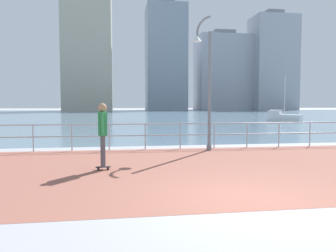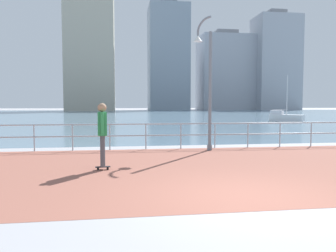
# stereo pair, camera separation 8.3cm
# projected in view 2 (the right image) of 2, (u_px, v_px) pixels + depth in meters

# --- Properties ---
(ground) EXTENTS (220.00, 220.00, 0.00)m
(ground) POSITION_uv_depth(u_px,v_px,m) (140.00, 117.00, 45.56)
(ground) COLOR #9E9EA3
(brick_paving) EXTENTS (28.00, 7.68, 0.01)m
(brick_paving) POSITION_uv_depth(u_px,v_px,m) (205.00, 167.00, 9.13)
(brick_paving) COLOR #935647
(brick_paving) RESTS_ON ground
(harbor_water) EXTENTS (180.00, 88.00, 0.00)m
(harbor_water) POSITION_uv_depth(u_px,v_px,m) (136.00, 114.00, 57.40)
(harbor_water) COLOR slate
(harbor_water) RESTS_ON ground
(waterfront_railing) EXTENTS (25.25, 0.06, 1.03)m
(waterfront_railing) POSITION_uv_depth(u_px,v_px,m) (181.00, 131.00, 12.88)
(waterfront_railing) COLOR #9EADB7
(waterfront_railing) RESTS_ON ground
(lamppost) EXTENTS (0.68, 0.64, 5.11)m
(lamppost) POSITION_uv_depth(u_px,v_px,m) (206.00, 77.00, 12.38)
(lamppost) COLOR slate
(lamppost) RESTS_ON ground
(skateboarder) EXTENTS (0.41, 0.56, 1.80)m
(skateboarder) POSITION_uv_depth(u_px,v_px,m) (102.00, 130.00, 8.65)
(skateboarder) COLOR black
(skateboarder) RESTS_ON ground
(sailboat_blue) EXTENTS (3.05, 3.20, 4.75)m
(sailboat_blue) POSITION_uv_depth(u_px,v_px,m) (285.00, 117.00, 33.32)
(sailboat_blue) COLOR white
(sailboat_blue) RESTS_ON ground
(tower_concrete) EXTENTS (13.09, 11.70, 42.65)m
(tower_concrete) POSITION_uv_depth(u_px,v_px,m) (90.00, 37.00, 89.64)
(tower_concrete) COLOR #B2AD99
(tower_concrete) RESTS_ON ground
(tower_steel) EXTENTS (12.19, 11.97, 34.26)m
(tower_steel) POSITION_uv_depth(u_px,v_px,m) (168.00, 58.00, 101.65)
(tower_steel) COLOR #8493A3
(tower_steel) RESTS_ON ground
(tower_beige) EXTENTS (13.91, 10.63, 32.44)m
(tower_beige) POSITION_uv_depth(u_px,v_px,m) (275.00, 63.00, 106.66)
(tower_beige) COLOR #A3A8B2
(tower_beige) RESTS_ON ground
(tower_brick) EXTENTS (17.92, 12.68, 26.59)m
(tower_brick) POSITION_uv_depth(u_px,v_px,m) (225.00, 73.00, 109.66)
(tower_brick) COLOR #A3A8B2
(tower_brick) RESTS_ON ground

